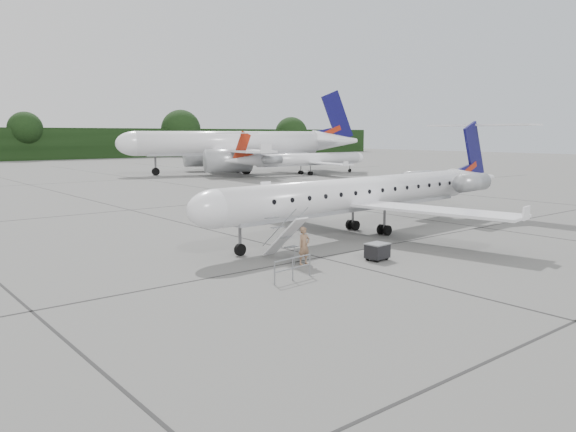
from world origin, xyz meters
TOP-DOWN VIEW (x-y plane):
  - ground at (0.00, 0.00)m, footprint 320.00×320.00m
  - main_regional_jet at (0.19, 6.72)m, footprint 29.66×22.19m
  - airstair at (-8.16, 3.88)m, footprint 1.00×2.57m
  - passenger at (-8.07, 2.47)m, footprint 0.69×0.46m
  - safety_railing at (-10.45, 0.47)m, footprint 2.20×0.30m
  - baggage_cart at (-4.55, 0.83)m, footprint 1.15×0.96m
  - bg_narrowbody at (24.94, 59.12)m, footprint 44.67×37.72m
  - bg_regional_right at (33.64, 49.22)m, footprint 26.43×19.54m

SIDE VIEW (x-z plane):
  - ground at x=0.00m, z-range 0.00..0.00m
  - baggage_cart at x=-4.55m, z-range 0.00..0.94m
  - safety_railing at x=-10.45m, z-range 0.00..1.00m
  - passenger at x=-8.07m, z-range 0.00..1.88m
  - airstair at x=-8.16m, z-range 0.00..2.29m
  - bg_regional_right at x=33.64m, z-range 0.00..6.74m
  - main_regional_jet at x=0.19m, z-range 0.00..7.30m
  - bg_narrowbody at x=24.94m, z-range 0.00..13.69m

